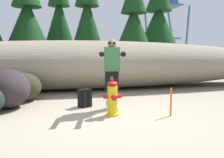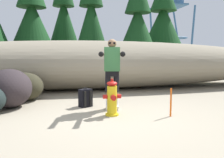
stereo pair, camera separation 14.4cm
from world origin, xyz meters
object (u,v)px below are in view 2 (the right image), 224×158
(boulder_large, at_px, (25,87))
(boulder_mid, at_px, (9,88))
(utility_worker, at_px, (112,66))
(spare_backpack, at_px, (85,98))
(survey_stake, at_px, (171,102))
(fire_hydrant, at_px, (112,99))

(boulder_large, relative_size, boulder_mid, 0.78)
(utility_worker, height_order, boulder_mid, utility_worker)
(spare_backpack, height_order, survey_stake, survey_stake)
(boulder_large, xyz_separation_m, boulder_mid, (-0.23, -0.79, 0.08))
(fire_hydrant, bearing_deg, boulder_large, 135.82)
(fire_hydrant, height_order, survey_stake, fire_hydrant)
(spare_backpack, height_order, boulder_mid, boulder_mid)
(boulder_mid, bearing_deg, spare_backpack, -9.30)
(survey_stake, bearing_deg, boulder_mid, 156.00)
(utility_worker, distance_m, spare_backpack, 1.11)
(boulder_large, height_order, survey_stake, boulder_large)
(utility_worker, xyz_separation_m, survey_stake, (1.09, -0.83, -0.74))
(survey_stake, bearing_deg, fire_hydrant, 164.84)
(fire_hydrant, distance_m, survey_stake, 1.24)
(boulder_mid, xyz_separation_m, survey_stake, (3.51, -1.56, -0.17))
(utility_worker, bearing_deg, survey_stake, 64.01)
(spare_backpack, bearing_deg, boulder_mid, 52.66)
(utility_worker, relative_size, boulder_large, 1.64)
(spare_backpack, bearing_deg, survey_stake, -154.92)
(boulder_large, xyz_separation_m, survey_stake, (3.28, -2.35, -0.10))
(spare_backpack, distance_m, boulder_large, 1.94)
(spare_backpack, xyz_separation_m, survey_stake, (1.69, -1.26, 0.08))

